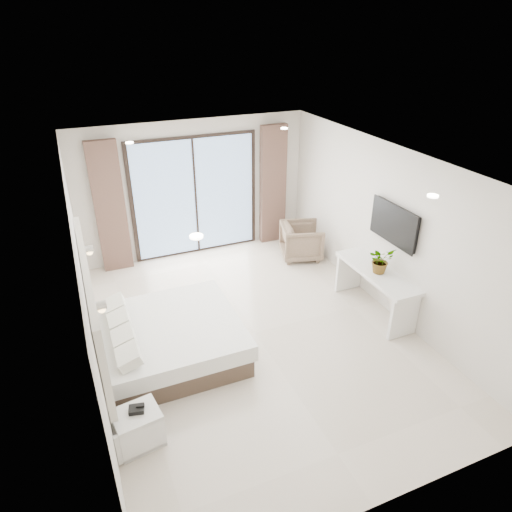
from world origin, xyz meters
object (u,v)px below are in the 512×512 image
object	(u,v)px
armchair	(302,239)
nightstand	(138,428)
console_desk	(376,282)
bed	(169,340)

from	to	relation	value
armchair	nightstand	bearing A→B (deg)	147.53
console_desk	bed	bearing A→B (deg)	176.90
bed	console_desk	distance (m)	3.39
nightstand	console_desk	xyz separation A→B (m)	(4.06, 1.19, 0.33)
console_desk	armchair	world-z (taller)	armchair
console_desk	nightstand	bearing A→B (deg)	-163.65
nightstand	console_desk	bearing A→B (deg)	7.84
bed	console_desk	xyz separation A→B (m)	(3.38, -0.18, 0.28)
armchair	console_desk	bearing A→B (deg)	-158.56
nightstand	armchair	world-z (taller)	armchair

